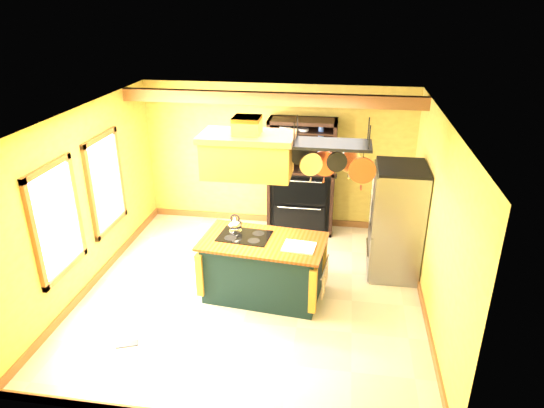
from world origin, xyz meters
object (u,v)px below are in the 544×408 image
(refrigerator, at_px, (396,224))
(range_hood, at_px, (248,152))
(kitchen_island, at_px, (263,267))
(pot_rack, at_px, (332,154))
(hutch, at_px, (301,188))

(refrigerator, bearing_deg, range_hood, -155.42)
(kitchen_island, xyz_separation_m, refrigerator, (1.93, 0.97, 0.39))
(range_hood, height_order, pot_rack, same)
(hutch, bearing_deg, range_hood, -102.82)
(range_hood, xyz_separation_m, hutch, (0.52, 2.30, -1.38))
(pot_rack, distance_m, hutch, 2.77)
(kitchen_island, distance_m, hutch, 2.36)
(range_hood, relative_size, pot_rack, 1.10)
(kitchen_island, height_order, refrigerator, refrigerator)
(range_hood, relative_size, refrigerator, 0.70)
(range_hood, distance_m, hutch, 2.74)
(pot_rack, xyz_separation_m, hutch, (-0.59, 2.30, -1.42))
(refrigerator, bearing_deg, pot_rack, -136.24)
(pot_rack, bearing_deg, refrigerator, 43.76)
(range_hood, relative_size, hutch, 0.58)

